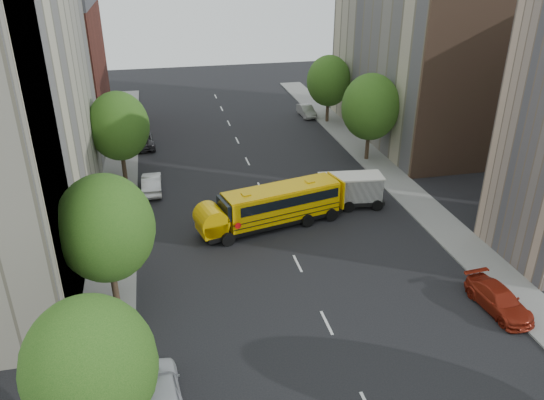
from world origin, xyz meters
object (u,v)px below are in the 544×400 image
object	(u,v)px
parked_car_3	(499,300)
street_tree_4	(371,107)
street_tree_0	(91,368)
parked_car_0	(161,393)
street_tree_5	(329,81)
parked_car_1	(152,183)
parked_car_5	(306,111)
street_tree_1	(106,228)
safari_truck	(345,190)
school_bus	(271,205)
street_tree_2	(119,126)
parked_car_2	(141,140)

from	to	relation	value
parked_car_3	street_tree_4	bearing A→B (deg)	81.91
street_tree_0	parked_car_0	size ratio (longest dim) A/B	1.63
street_tree_5	parked_car_1	size ratio (longest dim) A/B	1.72
parked_car_0	parked_car_5	size ratio (longest dim) A/B	1.15
street_tree_1	street_tree_0	bearing A→B (deg)	-90.00
parked_car_0	parked_car_1	size ratio (longest dim) A/B	1.04
street_tree_1	safari_truck	bearing A→B (deg)	28.78
parked_car_0	parked_car_1	world-z (taller)	parked_car_0
street_tree_1	street_tree_5	xyz separation A→B (m)	(22.00, 30.00, -0.25)
school_bus	parked_car_0	distance (m)	17.23
street_tree_5	street_tree_0	bearing A→B (deg)	-118.81
street_tree_2	street_tree_5	size ratio (longest dim) A/B	1.03
parked_car_2	safari_truck	bearing A→B (deg)	127.38
street_tree_1	parked_car_3	xyz separation A→B (m)	(20.60, -4.93, -4.30)
parked_car_3	parked_car_0	bearing A→B (deg)	-175.63
safari_truck	parked_car_1	world-z (taller)	safari_truck
street_tree_2	parked_car_2	distance (m)	9.25
parked_car_3	parked_car_2	bearing A→B (deg)	117.10
street_tree_5	safari_truck	distance (m)	21.81
street_tree_4	safari_truck	size ratio (longest dim) A/B	1.32
street_tree_2	street_tree_4	world-z (taller)	street_tree_4
street_tree_5	parked_car_5	world-z (taller)	street_tree_5
parked_car_1	parked_car_3	xyz separation A→B (m)	(18.40, -20.07, -0.07)
street_tree_5	parked_car_5	bearing A→B (deg)	121.42
school_bus	parked_car_5	distance (m)	27.33
street_tree_5	parked_car_3	size ratio (longest dim) A/B	1.67
street_tree_2	parked_car_1	size ratio (longest dim) A/B	1.77
parked_car_0	parked_car_5	xyz separation A→B (m)	(18.14, 40.56, -0.12)
street_tree_0	street_tree_5	world-z (taller)	street_tree_5
safari_truck	parked_car_5	xyz separation A→B (m)	(3.71, 23.60, -0.70)
safari_truck	parked_car_3	bearing A→B (deg)	-68.15
parked_car_0	parked_car_2	world-z (taller)	parked_car_0
street_tree_0	parked_car_5	distance (m)	47.49
street_tree_0	parked_car_1	xyz separation A→B (m)	(2.20, 25.14, -3.92)
parked_car_3	school_bus	bearing A→B (deg)	125.18
safari_truck	parked_car_2	bearing A→B (deg)	137.83
safari_truck	parked_car_3	world-z (taller)	safari_truck
street_tree_5	safari_truck	world-z (taller)	street_tree_5
street_tree_2	parked_car_0	bearing A→B (deg)	-85.13
street_tree_0	parked_car_2	world-z (taller)	street_tree_0
street_tree_0	street_tree_4	bearing A→B (deg)	51.84
street_tree_5	parked_car_2	distance (m)	21.33
street_tree_0	street_tree_5	size ratio (longest dim) A/B	0.99
street_tree_5	parked_car_0	distance (m)	42.88
street_tree_1	parked_car_2	xyz separation A→B (m)	(1.40, 26.16, -4.25)
parked_car_5	street_tree_5	bearing A→B (deg)	-60.72
street_tree_5	parked_car_1	bearing A→B (deg)	-143.11
street_tree_1	parked_car_5	bearing A→B (deg)	58.14
parked_car_1	parked_car_0	bearing A→B (deg)	90.88
street_tree_2	street_tree_4	bearing A→B (deg)	0.00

